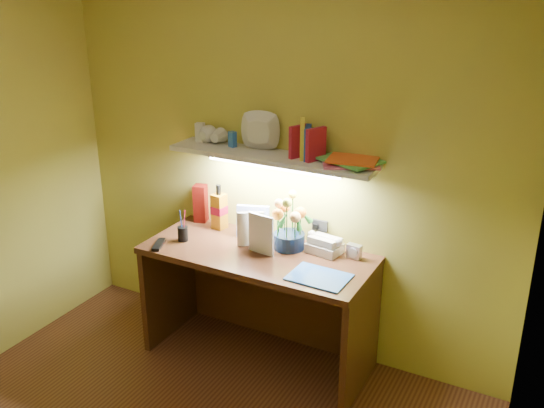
{
  "coord_description": "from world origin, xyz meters",
  "views": [
    {
      "loc": [
        1.62,
        -1.67,
        2.32
      ],
      "look_at": [
        0.02,
        1.35,
        1.01
      ],
      "focal_mm": 40.0,
      "sensor_mm": 36.0,
      "label": 1
    }
  ],
  "objects_px": {
    "telephone": "(325,243)",
    "whisky_bottle": "(219,207)",
    "flower_bouquet": "(289,223)",
    "desk": "(258,306)",
    "desk_clock": "(354,251)"
  },
  "relations": [
    {
      "from": "desk",
      "to": "telephone",
      "type": "xyz_separation_m",
      "value": [
        0.36,
        0.19,
        0.43
      ]
    },
    {
      "from": "flower_bouquet",
      "to": "desk_clock",
      "type": "height_order",
      "value": "flower_bouquet"
    },
    {
      "from": "desk",
      "to": "desk_clock",
      "type": "height_order",
      "value": "desk_clock"
    },
    {
      "from": "whisky_bottle",
      "to": "flower_bouquet",
      "type": "bearing_deg",
      "value": -6.52
    },
    {
      "from": "desk",
      "to": "whisky_bottle",
      "type": "distance_m",
      "value": 0.69
    },
    {
      "from": "telephone",
      "to": "desk",
      "type": "bearing_deg",
      "value": -144.65
    },
    {
      "from": "flower_bouquet",
      "to": "desk_clock",
      "type": "bearing_deg",
      "value": 7.51
    },
    {
      "from": "flower_bouquet",
      "to": "whisky_bottle",
      "type": "relative_size",
      "value": 1.12
    },
    {
      "from": "desk",
      "to": "flower_bouquet",
      "type": "xyz_separation_m",
      "value": [
        0.14,
        0.14,
        0.54
      ]
    },
    {
      "from": "telephone",
      "to": "whisky_bottle",
      "type": "xyz_separation_m",
      "value": [
        -0.76,
        0.02,
        0.09
      ]
    },
    {
      "from": "flower_bouquet",
      "to": "desk_clock",
      "type": "distance_m",
      "value": 0.42
    },
    {
      "from": "desk",
      "to": "desk_clock",
      "type": "relative_size",
      "value": 16.33
    },
    {
      "from": "desk_clock",
      "to": "desk",
      "type": "bearing_deg",
      "value": -153.6
    },
    {
      "from": "flower_bouquet",
      "to": "telephone",
      "type": "bearing_deg",
      "value": 11.19
    },
    {
      "from": "whisky_bottle",
      "to": "desk",
      "type": "bearing_deg",
      "value": -27.15
    }
  ]
}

